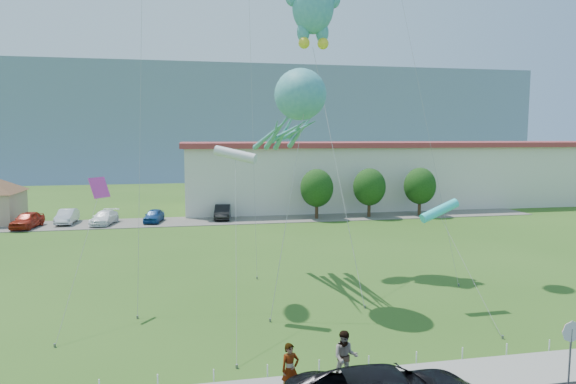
% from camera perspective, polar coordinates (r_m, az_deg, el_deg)
% --- Properties ---
extents(ground, '(160.00, 160.00, 0.00)m').
position_cam_1_polar(ground, '(21.80, -0.12, -18.19)').
color(ground, '#2F5618').
rests_on(ground, ground).
extents(parking_strip, '(70.00, 6.00, 0.06)m').
position_cam_1_polar(parking_strip, '(55.34, -7.16, -3.13)').
color(parking_strip, '#59544C').
rests_on(parking_strip, ground).
extents(hill_ridge, '(160.00, 50.00, 25.00)m').
position_cam_1_polar(hill_ridge, '(139.56, -9.79, 7.61)').
color(hill_ridge, slate).
rests_on(hill_ridge, ground).
extents(warehouse, '(61.00, 15.00, 8.20)m').
position_cam_1_polar(warehouse, '(70.30, 13.87, 2.10)').
color(warehouse, beige).
rests_on(warehouse, ground).
extents(stop_sign, '(0.80, 0.07, 2.50)m').
position_cam_1_polar(stop_sign, '(21.49, 28.95, -13.98)').
color(stop_sign, slate).
rests_on(stop_sign, ground).
extents(rope_fence, '(26.05, 0.05, 0.50)m').
position_cam_1_polar(rope_fence, '(20.54, 0.62, -19.03)').
color(rope_fence, white).
rests_on(rope_fence, ground).
extents(tree_near, '(3.60, 3.60, 5.47)m').
position_cam_1_polar(tree_near, '(55.51, 3.21, 0.44)').
color(tree_near, '#3F2B19').
rests_on(tree_near, ground).
extents(tree_mid, '(3.60, 3.60, 5.47)m').
position_cam_1_polar(tree_mid, '(57.30, 9.03, 0.55)').
color(tree_mid, '#3F2B19').
rests_on(tree_mid, ground).
extents(tree_far, '(3.60, 3.60, 5.47)m').
position_cam_1_polar(tree_far, '(59.65, 14.45, 0.65)').
color(tree_far, '#3F2B19').
rests_on(tree_far, ground).
extents(pedestrian_left, '(0.75, 0.58, 1.82)m').
position_cam_1_polar(pedestrian_left, '(18.71, 0.23, -19.09)').
color(pedestrian_left, gray).
rests_on(pedestrian_left, sidewalk).
extents(pedestrian_right, '(1.09, 0.94, 1.92)m').
position_cam_1_polar(pedestrian_right, '(19.61, 6.39, -17.74)').
color(pedestrian_right, gray).
rests_on(pedestrian_right, sidewalk).
extents(parked_car_red, '(2.55, 4.83, 1.57)m').
position_cam_1_polar(parked_car_red, '(56.22, -26.99, -2.78)').
color(parked_car_red, '#A22413').
rests_on(parked_car_red, parking_strip).
extents(parked_car_silver, '(1.68, 4.46, 1.45)m').
position_cam_1_polar(parked_car_silver, '(57.28, -23.35, -2.51)').
color(parked_car_silver, silver).
rests_on(parked_car_silver, parking_strip).
extents(parked_car_white, '(2.74, 4.91, 1.35)m').
position_cam_1_polar(parked_car_white, '(55.44, -19.74, -2.70)').
color(parked_car_white, white).
rests_on(parked_car_white, parking_strip).
extents(parked_car_blue, '(2.27, 4.14, 1.34)m').
position_cam_1_polar(parked_car_blue, '(55.30, -14.68, -2.56)').
color(parked_car_blue, navy).
rests_on(parked_car_blue, parking_strip).
extents(parked_car_black, '(2.18, 4.80, 1.53)m').
position_cam_1_polar(parked_car_black, '(55.96, -7.28, -2.20)').
color(parked_car_black, black).
rests_on(parked_car_black, parking_strip).
extents(octopus_kite, '(3.60, 10.18, 12.58)m').
position_cam_1_polar(octopus_kite, '(29.00, 0.78, 9.05)').
color(octopus_kite, teal).
rests_on(octopus_kite, ground).
extents(teddy_bear_kite, '(3.91, 11.71, 21.20)m').
position_cam_1_polar(teddy_bear_kite, '(37.45, 2.80, 20.54)').
color(teddy_bear_kite, teal).
rests_on(teddy_bear_kite, ground).
extents(small_kite_cyan, '(0.97, 6.07, 5.54)m').
position_cam_1_polar(small_kite_cyan, '(28.13, 16.50, -2.08)').
color(small_kite_cyan, '#30D9DA').
rests_on(small_kite_cyan, ground).
extents(small_kite_pink, '(2.02, 5.46, 6.82)m').
position_cam_1_polar(small_kite_pink, '(27.56, -20.56, -0.83)').
color(small_kite_pink, '#FF38AA').
rests_on(small_kite_pink, ground).
extents(small_kite_white, '(0.96, 7.65, 8.53)m').
position_cam_1_polar(small_kite_white, '(25.69, -5.85, 4.01)').
color(small_kite_white, silver).
rests_on(small_kite_white, ground).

